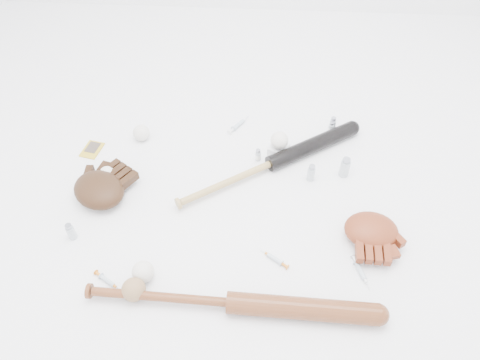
# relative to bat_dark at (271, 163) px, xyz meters

# --- Properties ---
(bat_dark) EXTENTS (0.77, 0.55, 0.07)m
(bat_dark) POSITION_rel_bat_dark_xyz_m (0.00, 0.00, 0.00)
(bat_dark) COLOR black
(bat_dark) RESTS_ON ground
(bat_wood) EXTENTS (0.98, 0.10, 0.07)m
(bat_wood) POSITION_rel_bat_dark_xyz_m (-0.12, -0.62, 0.00)
(bat_wood) COLOR brown
(bat_wood) RESTS_ON ground
(glove_dark) EXTENTS (0.35, 0.35, 0.09)m
(glove_dark) POSITION_rel_bat_dark_xyz_m (-0.65, -0.19, 0.01)
(glove_dark) COLOR black
(glove_dark) RESTS_ON ground
(glove_tan) EXTENTS (0.24, 0.24, 0.08)m
(glove_tan) POSITION_rel_bat_dark_xyz_m (0.36, -0.32, 0.01)
(glove_tan) COLOR maroon
(glove_tan) RESTS_ON ground
(trading_card) EXTENTS (0.09, 0.11, 0.01)m
(trading_card) POSITION_rel_bat_dark_xyz_m (-0.76, 0.06, -0.03)
(trading_card) COLOR gold
(trading_card) RESTS_ON ground
(pedestal) EXTENTS (0.10, 0.10, 0.04)m
(pedestal) POSITION_rel_bat_dark_xyz_m (0.03, 0.09, -0.01)
(pedestal) COLOR white
(pedestal) RESTS_ON ground
(baseball_on_pedestal) EXTENTS (0.07, 0.07, 0.07)m
(baseball_on_pedestal) POSITION_rel_bat_dark_xyz_m (0.03, 0.09, 0.04)
(baseball_on_pedestal) COLOR silver
(baseball_on_pedestal) RESTS_ON pedestal
(baseball_left) EXTENTS (0.07, 0.07, 0.07)m
(baseball_left) POSITION_rel_bat_dark_xyz_m (-0.65, -0.10, 0.00)
(baseball_left) COLOR silver
(baseball_left) RESTS_ON ground
(baseball_upper) EXTENTS (0.07, 0.07, 0.07)m
(baseball_upper) POSITION_rel_bat_dark_xyz_m (-0.56, 0.14, 0.00)
(baseball_upper) COLOR silver
(baseball_upper) RESTS_ON ground
(baseball_mid) EXTENTS (0.07, 0.07, 0.07)m
(baseball_mid) POSITION_rel_bat_dark_xyz_m (-0.42, -0.53, 0.00)
(baseball_mid) COLOR silver
(baseball_mid) RESTS_ON ground
(baseball_aged) EXTENTS (0.08, 0.08, 0.08)m
(baseball_aged) POSITION_rel_bat_dark_xyz_m (-0.43, -0.60, 0.01)
(baseball_aged) COLOR olive
(baseball_aged) RESTS_ON ground
(syringe_0) EXTENTS (0.13, 0.09, 0.02)m
(syringe_0) POSITION_rel_bat_dark_xyz_m (-0.54, -0.56, -0.02)
(syringe_0) COLOR #ADBCC6
(syringe_0) RESTS_ON ground
(syringe_1) EXTENTS (0.12, 0.09, 0.02)m
(syringe_1) POSITION_rel_bat_dark_xyz_m (0.02, -0.43, -0.02)
(syringe_1) COLOR #ADBCC6
(syringe_1) RESTS_ON ground
(syringe_2) EXTENTS (0.11, 0.14, 0.02)m
(syringe_2) POSITION_rel_bat_dark_xyz_m (-0.15, 0.25, -0.02)
(syringe_2) COLOR #ADBCC6
(syringe_2) RESTS_ON ground
(syringe_3) EXTENTS (0.07, 0.15, 0.02)m
(syringe_3) POSITION_rel_bat_dark_xyz_m (0.31, -0.47, -0.02)
(syringe_3) COLOR #ADBCC6
(syringe_3) RESTS_ON ground
(vial_0) EXTENTS (0.03, 0.03, 0.07)m
(vial_0) POSITION_rel_bat_dark_xyz_m (0.26, 0.25, 0.00)
(vial_0) COLOR #AFB9C0
(vial_0) RESTS_ON ground
(vial_1) EXTENTS (0.02, 0.02, 0.06)m
(vial_1) POSITION_rel_bat_dark_xyz_m (-0.06, 0.05, -0.00)
(vial_1) COLOR #AFB9C0
(vial_1) RESTS_ON ground
(vial_2) EXTENTS (0.03, 0.03, 0.08)m
(vial_2) POSITION_rel_bat_dark_xyz_m (0.16, -0.05, 0.01)
(vial_2) COLOR #AFB9C0
(vial_2) RESTS_ON ground
(vial_3) EXTENTS (0.04, 0.04, 0.09)m
(vial_3) POSITION_rel_bat_dark_xyz_m (0.29, -0.01, 0.01)
(vial_3) COLOR #AFB9C0
(vial_3) RESTS_ON ground
(vial_4) EXTENTS (0.03, 0.03, 0.07)m
(vial_4) POSITION_rel_bat_dark_xyz_m (-0.71, -0.38, 0.00)
(vial_4) COLOR #AFB9C0
(vial_4) RESTS_ON ground
(vial_5) EXTENTS (0.02, 0.02, 0.06)m
(vial_5) POSITION_rel_bat_dark_xyz_m (0.26, 0.23, -0.00)
(vial_5) COLOR #AFB9C0
(vial_5) RESTS_ON ground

